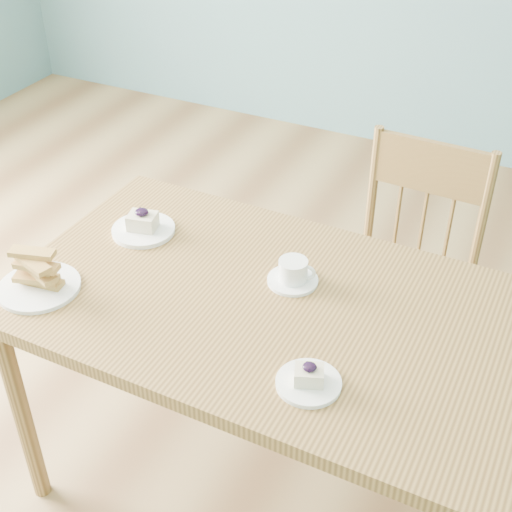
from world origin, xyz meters
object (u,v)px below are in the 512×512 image
(biscotti_plate, at_px, (37,277))
(coffee_cup, at_px, (293,273))
(cheesecake_plate_near, at_px, (309,380))
(dining_chair, at_px, (405,276))
(cheesecake_plate_far, at_px, (143,226))
(dining_table, at_px, (276,325))

(biscotti_plate, bearing_deg, coffee_cup, 28.70)
(cheesecake_plate_near, height_order, biscotti_plate, biscotti_plate)
(dining_chair, relative_size, coffee_cup, 6.69)
(biscotti_plate, bearing_deg, cheesecake_plate_far, 74.69)
(dining_table, bearing_deg, biscotti_plate, -158.59)
(cheesecake_plate_far, xyz_separation_m, biscotti_plate, (-0.09, -0.33, 0.02))
(cheesecake_plate_near, xyz_separation_m, coffee_cup, (-0.17, 0.31, 0.01))
(coffee_cup, distance_m, biscotti_plate, 0.63)
(cheesecake_plate_near, height_order, cheesecake_plate_far, cheesecake_plate_far)
(dining_chair, distance_m, coffee_cup, 0.61)
(cheesecake_plate_far, xyz_separation_m, coffee_cup, (0.46, -0.03, 0.01))
(dining_table, height_order, cheesecake_plate_near, cheesecake_plate_near)
(dining_table, xyz_separation_m, cheesecake_plate_near, (0.17, -0.22, 0.09))
(dining_chair, bearing_deg, dining_table, -103.83)
(dining_chair, relative_size, biscotti_plate, 4.22)
(cheesecake_plate_near, xyz_separation_m, cheesecake_plate_far, (-0.63, 0.34, 0.00))
(coffee_cup, xyz_separation_m, biscotti_plate, (-0.55, -0.30, 0.01))
(dining_table, distance_m, dining_chair, 0.66)
(cheesecake_plate_near, relative_size, coffee_cup, 1.09)
(coffee_cup, bearing_deg, cheesecake_plate_far, 167.15)
(dining_table, relative_size, biscotti_plate, 6.53)
(dining_table, height_order, cheesecake_plate_far, cheesecake_plate_far)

